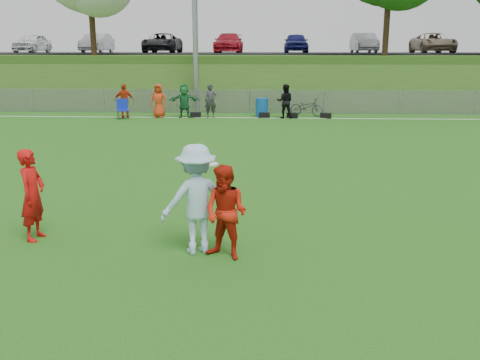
# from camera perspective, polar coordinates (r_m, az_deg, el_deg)

# --- Properties ---
(ground) EXTENTS (120.00, 120.00, 0.00)m
(ground) POSITION_cam_1_polar(r_m,az_deg,el_deg) (9.74, -3.12, -6.86)
(ground) COLOR #185912
(ground) RESTS_ON ground
(sideline_far) EXTENTS (60.00, 0.10, 0.01)m
(sideline_far) POSITION_cam_1_polar(r_m,az_deg,el_deg) (27.29, 0.89, 6.65)
(sideline_far) COLOR white
(sideline_far) RESTS_ON ground
(fence) EXTENTS (58.00, 0.06, 1.30)m
(fence) POSITION_cam_1_polar(r_m,az_deg,el_deg) (29.20, 1.04, 8.39)
(fence) COLOR gray
(fence) RESTS_ON ground
(berm) EXTENTS (120.00, 18.00, 3.00)m
(berm) POSITION_cam_1_polar(r_m,az_deg,el_deg) (40.11, 1.60, 11.11)
(berm) COLOR #2B4F16
(berm) RESTS_ON ground
(parking_lot) EXTENTS (120.00, 12.00, 0.10)m
(parking_lot) POSITION_cam_1_polar(r_m,az_deg,el_deg) (42.07, 1.69, 13.35)
(parking_lot) COLOR black
(parking_lot) RESTS_ON berm
(car_row) EXTENTS (32.04, 5.18, 1.44)m
(car_row) POSITION_cam_1_polar(r_m,az_deg,el_deg) (41.11, -0.02, 14.41)
(car_row) COLOR white
(car_row) RESTS_ON parking_lot
(spectator_row) EXTENTS (9.17, 0.74, 1.69)m
(spectator_row) POSITION_cam_1_polar(r_m,az_deg,el_deg) (27.44, -4.96, 8.41)
(spectator_row) COLOR red
(spectator_row) RESTS_ON ground
(gear_bags) EXTENTS (7.21, 0.40, 0.26)m
(gear_bags) POSITION_cam_1_polar(r_m,az_deg,el_deg) (27.35, 3.14, 6.91)
(gear_bags) COLOR black
(gear_bags) RESTS_ON ground
(player_red_left) EXTENTS (0.45, 0.65, 1.70)m
(player_red_left) POSITION_cam_1_polar(r_m,az_deg,el_deg) (10.45, -21.27, -1.48)
(player_red_left) COLOR red
(player_red_left) RESTS_ON ground
(player_red_center) EXTENTS (0.96, 0.88, 1.60)m
(player_red_center) POSITION_cam_1_polar(r_m,az_deg,el_deg) (8.87, -1.52, -3.50)
(player_red_center) COLOR red
(player_red_center) RESTS_ON ground
(player_blue) EXTENTS (1.40, 1.12, 1.90)m
(player_blue) POSITION_cam_1_polar(r_m,az_deg,el_deg) (9.12, -4.67, -2.06)
(player_blue) COLOR #A4CBE4
(player_blue) RESTS_ON ground
(frisbee) EXTENTS (0.30, 0.30, 0.03)m
(frisbee) POSITION_cam_1_polar(r_m,az_deg,el_deg) (10.41, -3.17, 1.72)
(frisbee) COLOR white
(frisbee) RESTS_ON ground
(recycling_bin) EXTENTS (0.66, 0.66, 0.95)m
(recycling_bin) POSITION_cam_1_polar(r_m,az_deg,el_deg) (27.77, 2.35, 7.74)
(recycling_bin) COLOR #0D4A95
(recycling_bin) RESTS_ON ground
(camp_chair) EXTENTS (0.72, 0.73, 1.00)m
(camp_chair) POSITION_cam_1_polar(r_m,az_deg,el_deg) (27.43, -12.35, 6.97)
(camp_chair) COLOR #0F24AB
(camp_chair) RESTS_ON ground
(bicycle) EXTENTS (1.92, 1.36, 0.96)m
(bicycle) POSITION_cam_1_polar(r_m,az_deg,el_deg) (28.28, 7.14, 7.76)
(bicycle) COLOR #303133
(bicycle) RESTS_ON ground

